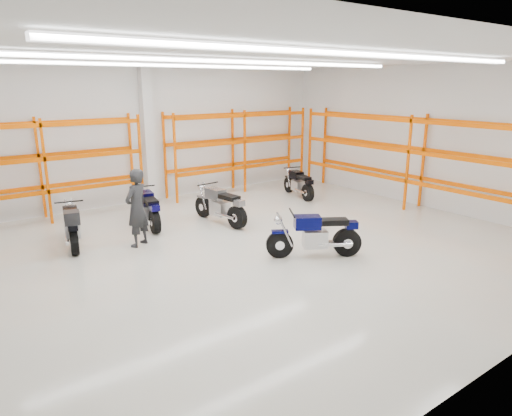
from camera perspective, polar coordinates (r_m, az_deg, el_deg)
ground at (r=11.22m, az=-0.82°, el=-5.11°), size 14.00×14.00×0.00m
room_shell at (r=10.56m, az=-0.97°, el=11.87°), size 14.02×12.02×4.51m
motorcycle_main at (r=10.66m, az=7.79°, el=-3.45°), size 1.98×1.30×1.10m
motorcycle_back_a at (r=12.02m, az=-22.01°, el=-2.18°), size 0.84×2.16×1.11m
motorcycle_back_b at (r=13.15m, az=-13.29°, el=-0.19°), size 0.79×2.15×1.06m
motorcycle_back_c at (r=13.12m, az=-4.34°, el=0.22°), size 0.73×2.22×1.09m
motorcycle_back_d at (r=16.23m, az=5.43°, el=2.96°), size 0.81×2.00×1.00m
standing_man at (r=11.54m, az=-14.68°, el=0.01°), size 0.84×0.76×1.94m
structural_column at (r=15.72m, az=-13.37°, el=8.82°), size 0.32×0.32×4.50m
pallet_racking_back_left at (r=14.48m, az=-25.21°, el=5.40°), size 5.67×0.87×3.00m
pallet_racking_back_right at (r=17.09m, az=-2.19°, el=8.13°), size 5.67×0.87×3.00m
pallet_racking_side at (r=15.35m, az=19.42°, el=6.57°), size 0.87×9.07×3.00m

